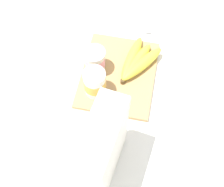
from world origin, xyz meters
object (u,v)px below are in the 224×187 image
Objects in this scene: cutting_board at (118,74)px; spoon at (140,30)px; cereal_box at (103,150)px; banana_bunch at (137,61)px; yogurt_cup_back at (95,60)px; yogurt_cup_front at (95,83)px.

cutting_board reaches higher than spoon.
cereal_box is 2.07× the size of spoon.
cutting_board is 1.53× the size of banana_bunch.
spoon is at bearing -30.66° from yogurt_cup_back.
yogurt_cup_back is at bearing 12.86° from yogurt_cup_front.
cutting_board is 3.38× the size of yogurt_cup_back.
yogurt_cup_front is 0.74× the size of spoon.
yogurt_cup_back is 0.45× the size of banana_bunch.
banana_bunch is at bearing -49.06° from cutting_board.
yogurt_cup_back reaches higher than banana_bunch.
yogurt_cup_front is 0.51× the size of banana_bunch.
cereal_box is 0.24m from yogurt_cup_front.
yogurt_cup_back is 0.24m from spoon.
cereal_box is at bearing -161.12° from yogurt_cup_front.
cereal_box is at bearing -162.73° from yogurt_cup_back.
banana_bunch reaches higher than spoon.
spoon is (0.50, -0.02, -0.13)m from cereal_box.
yogurt_cup_front is at bearing 137.99° from banana_bunch.
yogurt_cup_back is (0.01, 0.08, 0.05)m from cutting_board.
yogurt_cup_front is at bearing -167.14° from yogurt_cup_back.
banana_bunch is at bearing -175.65° from spoon.
yogurt_cup_front is at bearing 160.63° from spoon.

